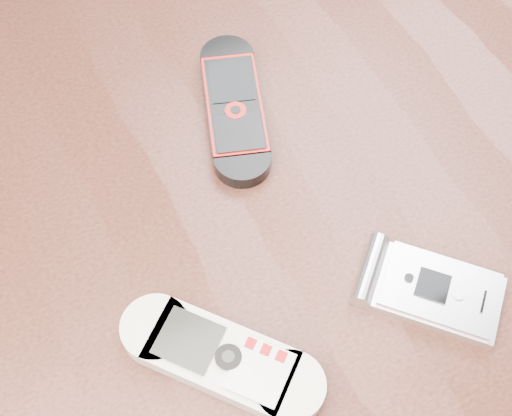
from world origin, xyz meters
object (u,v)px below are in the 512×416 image
object	(u,v)px
table	(251,273)
nokia_black_red	(234,107)
nokia_white	(221,358)
motorola_razr	(435,291)

from	to	relation	value
table	nokia_black_red	size ratio (longest dim) A/B	7.75
nokia_white	nokia_black_red	size ratio (longest dim) A/B	0.98
nokia_white	motorola_razr	size ratio (longest dim) A/B	1.40
table	nokia_white	world-z (taller)	nokia_white
nokia_white	motorola_razr	bearing A→B (deg)	-48.16
nokia_black_red	table	bearing A→B (deg)	-90.02
table	motorola_razr	xyz separation A→B (m)	(0.09, -0.12, 0.11)
nokia_black_red	motorola_razr	xyz separation A→B (m)	(0.05, -0.22, 0.00)
table	motorola_razr	size ratio (longest dim) A/B	11.09
table	nokia_white	bearing A→B (deg)	-127.15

